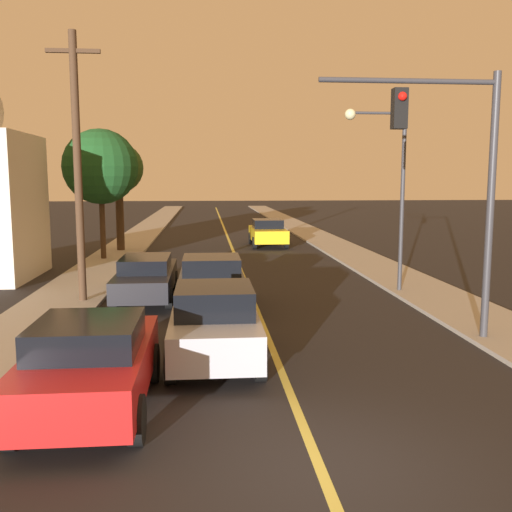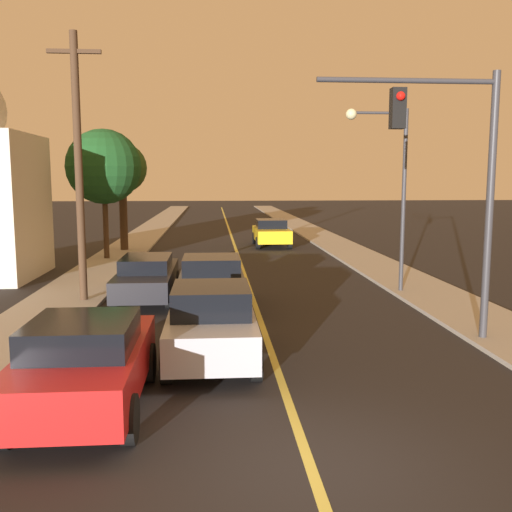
{
  "view_description": "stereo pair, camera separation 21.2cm",
  "coord_description": "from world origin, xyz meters",
  "px_view_note": "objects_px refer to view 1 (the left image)",
  "views": [
    {
      "loc": [
        -1.5,
        -7.06,
        3.86
      ],
      "look_at": [
        0.0,
        9.76,
        1.6
      ],
      "focal_mm": 40.0,
      "sensor_mm": 36.0,
      "label": 1
    },
    {
      "loc": [
        -1.29,
        -7.08,
        3.86
      ],
      "look_at": [
        0.0,
        9.76,
        1.6
      ],
      "focal_mm": 40.0,
      "sensor_mm": 36.0,
      "label": 2
    }
  ],
  "objects_px": {
    "car_outer_lane_second": "(146,276)",
    "car_outer_lane_front": "(90,363)",
    "utility_pole_left": "(77,164)",
    "tree_left_near": "(118,169)",
    "streetlamp_right": "(387,172)",
    "car_near_lane_front": "(214,323)",
    "traffic_signal_mast": "(454,162)",
    "car_far_oncoming": "(268,232)",
    "tree_left_far": "(101,167)",
    "car_near_lane_second": "(212,282)"
  },
  "relations": [
    {
      "from": "streetlamp_right",
      "to": "tree_left_far",
      "type": "xyz_separation_m",
      "value": [
        -10.95,
        8.99,
        0.34
      ]
    },
    {
      "from": "car_near_lane_second",
      "to": "utility_pole_left",
      "type": "distance_m",
      "value": 5.47
    },
    {
      "from": "streetlamp_right",
      "to": "car_outer_lane_second",
      "type": "bearing_deg",
      "value": -178.37
    },
    {
      "from": "car_near_lane_second",
      "to": "car_outer_lane_front",
      "type": "distance_m",
      "value": 7.83
    },
    {
      "from": "car_near_lane_front",
      "to": "tree_left_far",
      "type": "distance_m",
      "value": 17.07
    },
    {
      "from": "car_outer_lane_front",
      "to": "car_near_lane_front",
      "type": "bearing_deg",
      "value": 49.68
    },
    {
      "from": "traffic_signal_mast",
      "to": "car_far_oncoming",
      "type": "bearing_deg",
      "value": 95.89
    },
    {
      "from": "car_near_lane_front",
      "to": "car_near_lane_second",
      "type": "bearing_deg",
      "value": 90.0
    },
    {
      "from": "streetlamp_right",
      "to": "tree_left_near",
      "type": "height_order",
      "value": "streetlamp_right"
    },
    {
      "from": "traffic_signal_mast",
      "to": "tree_left_near",
      "type": "xyz_separation_m",
      "value": [
        -10.29,
        18.21,
        0.14
      ]
    },
    {
      "from": "car_outer_lane_second",
      "to": "tree_left_near",
      "type": "height_order",
      "value": "tree_left_near"
    },
    {
      "from": "traffic_signal_mast",
      "to": "tree_left_far",
      "type": "distance_m",
      "value": 18.29
    },
    {
      "from": "car_near_lane_front",
      "to": "tree_left_near",
      "type": "bearing_deg",
      "value": 103.8
    },
    {
      "from": "car_outer_lane_front",
      "to": "utility_pole_left",
      "type": "xyz_separation_m",
      "value": [
        -1.93,
        8.64,
        3.51
      ]
    },
    {
      "from": "car_near_lane_front",
      "to": "car_far_oncoming",
      "type": "height_order",
      "value": "car_near_lane_front"
    },
    {
      "from": "car_far_oncoming",
      "to": "streetlamp_right",
      "type": "height_order",
      "value": "streetlamp_right"
    },
    {
      "from": "car_near_lane_front",
      "to": "tree_left_far",
      "type": "xyz_separation_m",
      "value": [
        -5.06,
        15.9,
        3.62
      ]
    },
    {
      "from": "car_near_lane_second",
      "to": "tree_left_near",
      "type": "distance_m",
      "value": 15.35
    },
    {
      "from": "tree_left_near",
      "to": "car_far_oncoming",
      "type": "bearing_deg",
      "value": 14.02
    },
    {
      "from": "streetlamp_right",
      "to": "car_near_lane_front",
      "type": "bearing_deg",
      "value": -130.44
    },
    {
      "from": "car_near_lane_second",
      "to": "tree_left_near",
      "type": "height_order",
      "value": "tree_left_near"
    },
    {
      "from": "streetlamp_right",
      "to": "utility_pole_left",
      "type": "bearing_deg",
      "value": -175.73
    },
    {
      "from": "car_outer_lane_front",
      "to": "streetlamp_right",
      "type": "height_order",
      "value": "streetlamp_right"
    },
    {
      "from": "car_outer_lane_front",
      "to": "streetlamp_right",
      "type": "xyz_separation_m",
      "value": [
        7.98,
        9.38,
        3.28
      ]
    },
    {
      "from": "car_outer_lane_second",
      "to": "streetlamp_right",
      "type": "bearing_deg",
      "value": 1.63
    },
    {
      "from": "car_near_lane_second",
      "to": "car_outer_lane_second",
      "type": "relative_size",
      "value": 0.79
    },
    {
      "from": "car_outer_lane_front",
      "to": "streetlamp_right",
      "type": "distance_m",
      "value": 12.75
    },
    {
      "from": "tree_left_near",
      "to": "traffic_signal_mast",
      "type": "bearing_deg",
      "value": -60.53
    },
    {
      "from": "tree_left_near",
      "to": "streetlamp_right",
      "type": "bearing_deg",
      "value": -49.26
    },
    {
      "from": "car_near_lane_second",
      "to": "tree_left_far",
      "type": "distance_m",
      "value": 12.49
    },
    {
      "from": "car_near_lane_second",
      "to": "streetlamp_right",
      "type": "xyz_separation_m",
      "value": [
        5.89,
        1.83,
        3.3
      ]
    },
    {
      "from": "utility_pole_left",
      "to": "tree_left_near",
      "type": "height_order",
      "value": "utility_pole_left"
    },
    {
      "from": "traffic_signal_mast",
      "to": "utility_pole_left",
      "type": "relative_size",
      "value": 0.76
    },
    {
      "from": "tree_left_near",
      "to": "utility_pole_left",
      "type": "bearing_deg",
      "value": -86.94
    },
    {
      "from": "streetlamp_right",
      "to": "utility_pole_left",
      "type": "distance_m",
      "value": 9.95
    },
    {
      "from": "car_near_lane_front",
      "to": "streetlamp_right",
      "type": "height_order",
      "value": "streetlamp_right"
    },
    {
      "from": "streetlamp_right",
      "to": "tree_left_far",
      "type": "bearing_deg",
      "value": 140.63
    },
    {
      "from": "car_far_oncoming",
      "to": "utility_pole_left",
      "type": "height_order",
      "value": "utility_pole_left"
    },
    {
      "from": "car_near_lane_second",
      "to": "tree_left_far",
      "type": "bearing_deg",
      "value": 115.08
    },
    {
      "from": "car_far_oncoming",
      "to": "traffic_signal_mast",
      "type": "distance_m",
      "value": 20.66
    },
    {
      "from": "car_near_lane_second",
      "to": "streetlamp_right",
      "type": "distance_m",
      "value": 7.0
    },
    {
      "from": "car_outer_lane_second",
      "to": "car_outer_lane_front",
      "type": "bearing_deg",
      "value": -90.0
    },
    {
      "from": "car_outer_lane_front",
      "to": "utility_pole_left",
      "type": "bearing_deg",
      "value": 102.61
    },
    {
      "from": "streetlamp_right",
      "to": "traffic_signal_mast",
      "type": "bearing_deg",
      "value": -93.14
    },
    {
      "from": "car_near_lane_second",
      "to": "tree_left_near",
      "type": "xyz_separation_m",
      "value": [
        -4.73,
        14.15,
        3.59
      ]
    },
    {
      "from": "tree_left_far",
      "to": "traffic_signal_mast",
      "type": "bearing_deg",
      "value": -54.45
    },
    {
      "from": "car_near_lane_front",
      "to": "car_far_oncoming",
      "type": "distance_m",
      "value": 21.56
    },
    {
      "from": "car_near_lane_front",
      "to": "tree_left_near",
      "type": "distance_m",
      "value": 20.12
    },
    {
      "from": "car_outer_lane_front",
      "to": "tree_left_near",
      "type": "distance_m",
      "value": 22.15
    },
    {
      "from": "car_near_lane_second",
      "to": "car_outer_lane_second",
      "type": "bearing_deg",
      "value": 142.55
    }
  ]
}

